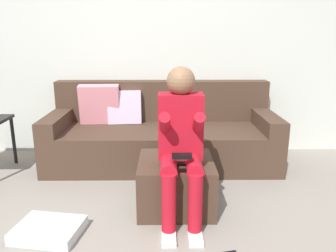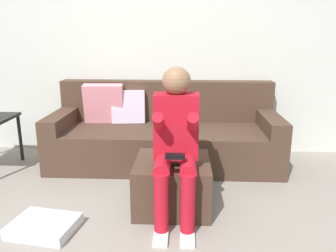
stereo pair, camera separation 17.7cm
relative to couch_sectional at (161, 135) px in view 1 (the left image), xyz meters
The scene contains 6 objects.
ground_plane 1.69m from the couch_sectional, 94.63° to the right, with size 6.97×6.97×0.00m, color gray.
wall_back 1.05m from the couch_sectional, 107.05° to the left, with size 5.36×0.10×2.50m, color silver.
couch_sectional is the anchor object (origin of this frame).
ottoman 1.05m from the couch_sectional, 82.50° to the right, with size 0.60×0.60×0.40m, color #473326.
person_seated 1.26m from the couch_sectional, 82.11° to the right, with size 0.34×0.62×1.16m.
storage_bin 1.68m from the couch_sectional, 117.99° to the right, with size 0.45×0.35×0.08m, color silver.
Camera 1 is at (0.18, -1.94, 1.38)m, focal length 36.32 mm.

